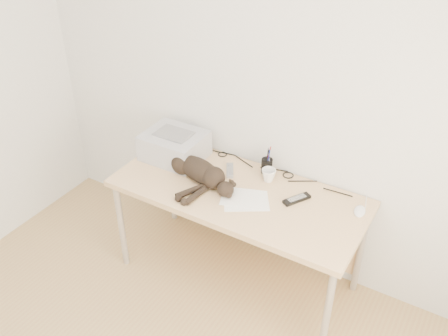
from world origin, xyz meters
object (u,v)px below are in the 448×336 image
Objects in this scene: cat at (197,171)px; mouse at (360,210)px; mug at (269,175)px; pen_cup at (267,166)px; desk at (244,201)px; printer at (174,145)px.

cat reaches higher than mouse.
pen_cup is (-0.05, 0.08, 0.01)m from mug.
mouse is at bearing 7.72° from desk.
pen_cup is (0.06, 0.19, 0.19)m from desk.
cat is at bearing -28.43° from printer.
printer is 0.59× the size of cat.
mug is 0.49× the size of pen_cup.
pen_cup reaches higher than mouse.
mug is 0.61m from mouse.
cat is at bearing -150.92° from mug.
printer is 2.12× the size of pen_cup.
mug is at bearing 169.76° from mouse.
mouse is (1.01, 0.21, -0.05)m from cat.
mug is at bearing 6.04° from printer.
printer and pen_cup have the same top height.
desk is at bearing -3.77° from printer.
printer is at bearing -166.37° from pen_cup.
pen_cup is (0.63, 0.15, -0.04)m from printer.
mug is 0.10m from pen_cup.
cat is at bearing -138.93° from pen_cup.
cat is at bearing -177.27° from mouse.
desk is at bearing -135.68° from mug.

